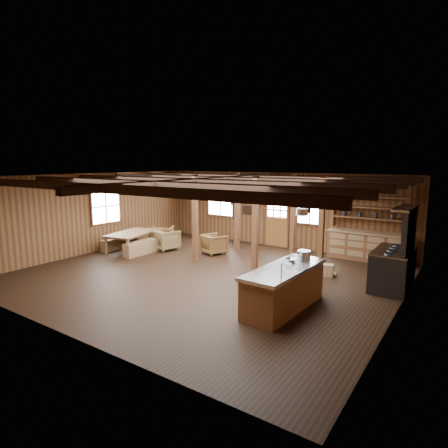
% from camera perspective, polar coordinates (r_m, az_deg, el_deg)
% --- Properties ---
extents(room, '(10.04, 9.04, 2.84)m').
position_cam_1_polar(room, '(10.49, -2.68, -0.41)').
color(room, black).
rests_on(room, ground).
extents(ceiling_joists, '(9.80, 8.82, 0.18)m').
position_cam_1_polar(ceiling_joists, '(10.49, -2.15, 6.63)').
color(ceiling_joists, black).
rests_on(ceiling_joists, ceiling).
extents(timber_posts, '(3.95, 2.35, 2.80)m').
position_cam_1_polar(timber_posts, '(11.95, 5.32, 0.77)').
color(timber_posts, '#4F2F16').
rests_on(timber_posts, floor).
extents(back_door, '(1.02, 0.08, 2.15)m').
position_cam_1_polar(back_door, '(14.34, 8.04, 0.08)').
color(back_door, brown).
rests_on(back_door, floor).
extents(window_back_left, '(1.32, 0.06, 1.32)m').
position_cam_1_polar(window_back_left, '(15.56, -0.51, 3.58)').
color(window_back_left, white).
rests_on(window_back_left, wall_back).
extents(window_back_right, '(1.02, 0.06, 1.32)m').
position_cam_1_polar(window_back_right, '(13.74, 13.01, 2.55)').
color(window_back_right, white).
rests_on(window_back_right, wall_back).
extents(window_left, '(0.14, 1.24, 1.32)m').
position_cam_1_polar(window_left, '(14.29, -17.60, 2.60)').
color(window_left, white).
rests_on(window_left, wall_back).
extents(notice_boards, '(1.08, 0.03, 0.90)m').
position_cam_1_polar(notice_boards, '(14.96, 2.96, 3.48)').
color(notice_boards, beige).
rests_on(notice_boards, wall_back).
extents(back_counter, '(2.55, 0.60, 2.45)m').
position_cam_1_polar(back_counter, '(13.05, 21.06, -2.66)').
color(back_counter, brown).
rests_on(back_counter, floor).
extents(pendant_lamps, '(1.86, 2.36, 0.66)m').
position_cam_1_polar(pendant_lamps, '(12.58, -8.22, 5.06)').
color(pendant_lamps, '#2F2F32').
rests_on(pendant_lamps, ceiling).
extents(pot_rack, '(0.38, 3.00, 0.46)m').
position_cam_1_polar(pot_rack, '(9.14, 15.17, 3.27)').
color(pot_rack, '#2F2F32').
rests_on(pot_rack, ceiling).
extents(kitchen_island, '(0.99, 2.54, 1.20)m').
position_cam_1_polar(kitchen_island, '(8.40, 9.14, -9.57)').
color(kitchen_island, brown).
rests_on(kitchen_island, floor).
extents(step_stool, '(0.44, 0.35, 0.35)m').
position_cam_1_polar(step_stool, '(11.03, 15.42, -6.81)').
color(step_stool, brown).
rests_on(step_stool, floor).
extents(commercial_range, '(0.88, 1.72, 2.12)m').
position_cam_1_polar(commercial_range, '(10.42, 24.59, -5.45)').
color(commercial_range, '#2F2F32').
rests_on(commercial_range, floor).
extents(dining_table, '(1.49, 2.16, 0.69)m').
position_cam_1_polar(dining_table, '(13.87, -13.65, -2.66)').
color(dining_table, brown).
rests_on(dining_table, floor).
extents(bench_wall, '(0.29, 1.53, 0.42)m').
position_cam_1_polar(bench_wall, '(14.45, -15.64, -2.82)').
color(bench_wall, brown).
rests_on(bench_wall, floor).
extents(bench_aisle, '(0.32, 1.72, 0.47)m').
position_cam_1_polar(bench_aisle, '(13.49, -12.00, -3.43)').
color(bench_aisle, brown).
rests_on(bench_aisle, floor).
extents(armchair_a, '(1.12, 1.12, 0.75)m').
position_cam_1_polar(armchair_a, '(14.63, -9.37, -1.79)').
color(armchair_a, brown).
rests_on(armchair_a, floor).
extents(armchair_b, '(0.97, 0.98, 0.69)m').
position_cam_1_polar(armchair_b, '(13.15, -1.52, -3.05)').
color(armchair_b, brown).
rests_on(armchair_b, floor).
extents(armchair_c, '(0.98, 1.00, 0.75)m').
position_cam_1_polar(armchair_c, '(13.90, -8.83, -2.36)').
color(armchair_c, brown).
rests_on(armchair_c, floor).
extents(counter_pot, '(0.31, 0.31, 0.19)m').
position_cam_1_polar(counter_pot, '(9.07, 12.06, -4.56)').
color(counter_pot, '#B5B7BD').
rests_on(counter_pot, kitchen_island).
extents(bowl, '(0.30, 0.30, 0.06)m').
position_cam_1_polar(bowl, '(8.78, 10.18, -5.40)').
color(bowl, silver).
rests_on(bowl, kitchen_island).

